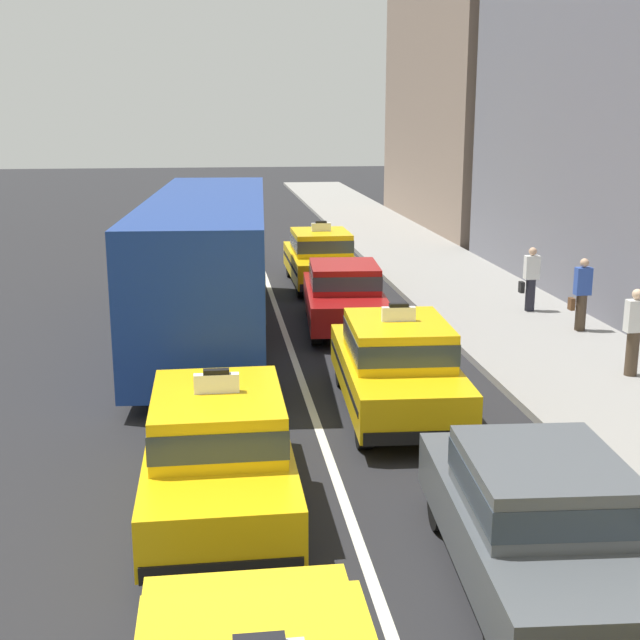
% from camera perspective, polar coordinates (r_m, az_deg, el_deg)
% --- Properties ---
extents(lane_stripe_left_right, '(0.14, 80.00, 0.01)m').
position_cam_1_polar(lane_stripe_left_right, '(21.58, -2.78, 0.30)').
color(lane_stripe_left_right, silver).
rests_on(lane_stripe_left_right, ground).
extents(sidewalk_curb, '(4.00, 90.00, 0.15)m').
position_cam_1_polar(sidewalk_curb, '(18.19, 16.46, -2.62)').
color(sidewalk_curb, gray).
rests_on(sidewalk_curb, ground).
extents(taxi_left_second, '(1.83, 4.56, 1.96)m').
position_cam_1_polar(taxi_left_second, '(11.00, -6.84, -8.55)').
color(taxi_left_second, black).
rests_on(taxi_left_second, ground).
extents(bus_left_third, '(3.17, 11.33, 3.22)m').
position_cam_1_polar(bus_left_third, '(19.35, -7.49, 4.11)').
color(bus_left_third, black).
rests_on(bus_left_third, ground).
extents(sedan_left_fourth, '(1.94, 4.37, 1.58)m').
position_cam_1_polar(sedan_left_fourth, '(28.62, -7.34, 5.28)').
color(sedan_left_fourth, black).
rests_on(sedan_left_fourth, ground).
extents(sedan_right_second, '(2.03, 4.40, 1.58)m').
position_cam_1_polar(sedan_right_second, '(9.53, 14.45, -12.78)').
color(sedan_right_second, black).
rests_on(sedan_right_second, ground).
extents(taxi_right_third, '(2.01, 4.64, 1.96)m').
position_cam_1_polar(taxi_right_third, '(14.47, 5.16, -2.98)').
color(taxi_right_third, black).
rests_on(taxi_right_third, ground).
extents(sedan_right_fourth, '(2.07, 4.42, 1.58)m').
position_cam_1_polar(sedan_right_fourth, '(20.11, 1.62, 1.77)').
color(sedan_right_fourth, black).
rests_on(sedan_right_fourth, ground).
extents(taxi_right_fifth, '(1.82, 4.56, 1.96)m').
position_cam_1_polar(taxi_right_fifth, '(25.08, 0.04, 4.26)').
color(taxi_right_fifth, black).
rests_on(taxi_right_fifth, ground).
extents(pedestrian_mid_block, '(0.47, 0.24, 1.62)m').
position_cam_1_polar(pedestrian_mid_block, '(21.96, 13.99, 2.68)').
color(pedestrian_mid_block, '#23232D').
rests_on(pedestrian_mid_block, sidewalk_curb).
extents(pedestrian_by_storefront, '(0.47, 0.24, 1.68)m').
position_cam_1_polar(pedestrian_by_storefront, '(20.26, 17.19, 1.65)').
color(pedestrian_by_storefront, '#473828').
rests_on(pedestrian_by_storefront, sidewalk_curb).
extents(pedestrian_trailing, '(0.36, 0.24, 1.68)m').
position_cam_1_polar(pedestrian_trailing, '(17.07, 20.37, -0.76)').
color(pedestrian_trailing, '#473828').
rests_on(pedestrian_trailing, sidewalk_curb).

